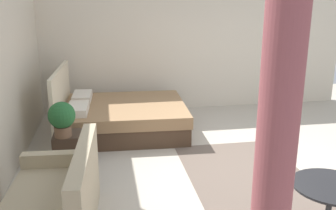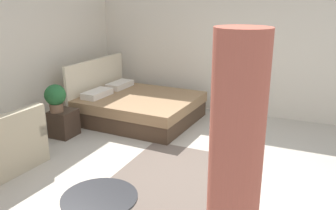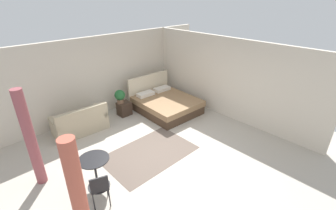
% 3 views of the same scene
% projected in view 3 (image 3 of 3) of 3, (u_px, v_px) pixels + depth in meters
% --- Properties ---
extents(ground_plane, '(9.06, 9.40, 0.02)m').
position_uv_depth(ground_plane, '(161.00, 150.00, 6.53)').
color(ground_plane, '#B2A899').
extents(wall_back, '(9.06, 0.12, 2.67)m').
position_uv_depth(wall_back, '(98.00, 77.00, 8.04)').
color(wall_back, beige).
rests_on(wall_back, ground).
extents(wall_right, '(0.12, 6.40, 2.67)m').
position_uv_depth(wall_right, '(229.00, 79.00, 7.84)').
color(wall_right, beige).
rests_on(wall_right, ground).
extents(area_rug, '(2.38, 1.54, 0.01)m').
position_uv_depth(area_rug, '(150.00, 153.00, 6.38)').
color(area_rug, '#66564C').
rests_on(area_rug, ground).
extents(bed, '(1.91, 2.20, 1.14)m').
position_uv_depth(bed, '(165.00, 104.00, 8.57)').
color(bed, '#473323').
rests_on(bed, ground).
extents(couch, '(1.60, 0.94, 0.88)m').
position_uv_depth(couch, '(80.00, 123.00, 7.27)').
color(couch, tan).
rests_on(couch, ground).
extents(nightstand, '(0.43, 0.38, 0.47)m').
position_uv_depth(nightstand, '(124.00, 109.00, 8.30)').
color(nightstand, '#38281E').
rests_on(nightstand, ground).
extents(potted_plant, '(0.36, 0.36, 0.48)m').
position_uv_depth(potted_plant, '(120.00, 96.00, 8.05)').
color(potted_plant, brown).
rests_on(potted_plant, nightstand).
extents(balcony_table, '(0.66, 0.66, 0.72)m').
position_uv_depth(balcony_table, '(95.00, 167.00, 5.13)').
color(balcony_table, black).
rests_on(balcony_table, ground).
extents(cafe_chair_near_window, '(0.55, 0.55, 0.83)m').
position_uv_depth(cafe_chair_near_window, '(99.00, 187.00, 4.58)').
color(cafe_chair_near_window, black).
rests_on(cafe_chair_near_window, ground).
extents(curtain_left, '(0.23, 0.23, 2.27)m').
position_uv_depth(curtain_left, '(80.00, 204.00, 3.44)').
color(curtain_left, '#C15B47').
rests_on(curtain_left, ground).
extents(curtain_right, '(0.22, 0.22, 2.27)m').
position_uv_depth(curtain_right, '(30.00, 139.00, 4.96)').
color(curtain_right, '#994C51').
rests_on(curtain_right, ground).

